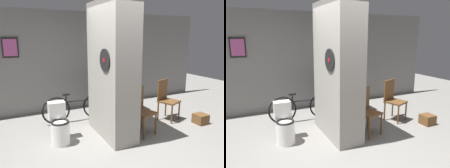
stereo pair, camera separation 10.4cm
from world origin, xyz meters
The scene contains 10 objects.
ground_plane centered at (0.00, 0.00, 0.00)m, with size 14.00×14.00×0.00m, color gray.
wall_back centered at (0.00, 2.63, 1.30)m, with size 8.00×0.09×2.60m.
pillar_center centered at (0.09, 0.65, 1.30)m, with size 0.54×1.30×2.60m.
counter_shelf centered at (0.74, 1.81, 0.43)m, with size 1.25×0.44×0.87m.
toilet centered at (-0.94, 0.76, 0.33)m, with size 0.34×0.50×0.75m.
chair_near_pillar centered at (0.64, 0.45, 0.52)m, with size 0.51×0.51×0.95m.
chair_by_doorway centered at (1.63, 0.84, 0.52)m, with size 0.53×0.53×0.95m.
bicycle centered at (-0.33, 1.67, 0.33)m, with size 1.59×0.42×0.69m.
bottle_tall centered at (0.87, 1.87, 0.96)m, with size 0.08×0.08×0.26m.
floor_crate centered at (2.16, 0.25, 0.11)m, with size 0.28×0.28×0.22m.
Camera 1 is at (-1.74, -3.07, 1.96)m, focal length 35.00 mm.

